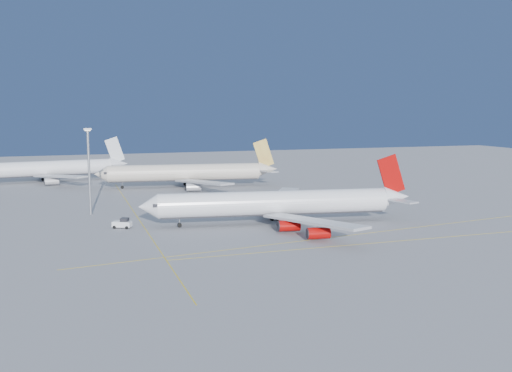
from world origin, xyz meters
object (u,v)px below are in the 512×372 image
airliner_third (46,169)px  airliner_virgin (280,203)px  pushback_tug (123,223)px  light_mast (89,164)px  airliner_etihad (189,173)px

airliner_third → airliner_virgin: bearing=-68.6°
airliner_virgin → pushback_tug: airliner_virgin is taller
airliner_virgin → light_mast: bearing=156.0°
airliner_etihad → airliner_third: size_ratio=1.04×
airliner_etihad → light_mast: light_mast is taller
airliner_etihad → airliner_third: 58.87m
airliner_etihad → airliner_third: bearing=154.7°
airliner_virgin → pushback_tug: (-37.61, 6.85, -3.96)m
pushback_tug → airliner_etihad: bearing=91.1°
airliner_etihad → pushback_tug: size_ratio=13.60×
airliner_etihad → light_mast: (-36.37, -45.72, 8.41)m
airliner_virgin → light_mast: 52.60m
pushback_tug → light_mast: size_ratio=0.21×
airliner_etihad → light_mast: size_ratio=2.86×
pushback_tug → light_mast: bearing=132.9°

